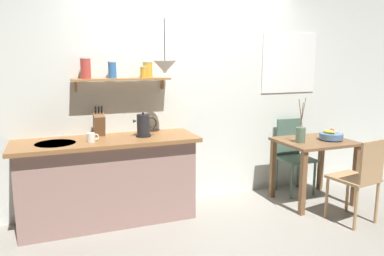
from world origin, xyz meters
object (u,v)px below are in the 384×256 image
object	(u,v)px
twig_vase	(301,134)
dining_table	(314,152)
electric_kettle	(144,126)
fruit_bowl	(331,136)
dining_chair_far	(292,152)
coffee_mug_by_sink	(91,137)
knife_block	(99,124)
pendant_lamp	(165,67)
dining_chair_near	(360,176)

from	to	relation	value
twig_vase	dining_table	bearing A→B (deg)	9.96
dining_table	electric_kettle	xyz separation A→B (m)	(-1.97, 0.26, 0.39)
fruit_bowl	electric_kettle	bearing A→B (deg)	171.38
dining_chair_far	coffee_mug_by_sink	world-z (taller)	coffee_mug_by_sink
knife_block	coffee_mug_by_sink	bearing A→B (deg)	-113.30
dining_chair_far	twig_vase	distance (m)	0.59
dining_table	electric_kettle	world-z (taller)	electric_kettle
twig_vase	pendant_lamp	distance (m)	1.72
fruit_bowl	knife_block	bearing A→B (deg)	168.72
electric_kettle	knife_block	distance (m)	0.47
dining_table	fruit_bowl	xyz separation A→B (m)	(0.18, -0.06, 0.19)
coffee_mug_by_sink	fruit_bowl	bearing A→B (deg)	-5.54
knife_block	dining_table	bearing A→B (deg)	-10.66
knife_block	pendant_lamp	size ratio (longest dim) A/B	0.60
dining_table	dining_chair_near	distance (m)	0.68
fruit_bowl	pendant_lamp	xyz separation A→B (m)	(-1.95, 0.21, 0.81)
electric_kettle	knife_block	bearing A→B (deg)	156.25
dining_chair_far	knife_block	bearing A→B (deg)	178.59
knife_block	coffee_mug_by_sink	xyz separation A→B (m)	(-0.11, -0.25, -0.08)
dining_chair_far	fruit_bowl	size ratio (longest dim) A/B	3.46
twig_vase	pendant_lamp	size ratio (longest dim) A/B	0.96
twig_vase	pendant_lamp	bearing A→B (deg)	172.84
dining_chair_near	fruit_bowl	size ratio (longest dim) A/B	3.35
dining_chair_near	fruit_bowl	xyz separation A→B (m)	(0.14, 0.61, 0.29)
fruit_bowl	dining_table	bearing A→B (deg)	160.65
pendant_lamp	twig_vase	bearing A→B (deg)	-7.16
dining_chair_near	pendant_lamp	size ratio (longest dim) A/B	1.70
dining_table	fruit_bowl	size ratio (longest dim) A/B	3.08
dining_chair_near	electric_kettle	xyz separation A→B (m)	(-2.01, 0.93, 0.49)
fruit_bowl	coffee_mug_by_sink	distance (m)	2.70
dining_chair_near	twig_vase	size ratio (longest dim) A/B	1.77
coffee_mug_by_sink	dining_chair_near	bearing A→B (deg)	-18.82
dining_chair_near	coffee_mug_by_sink	bearing A→B (deg)	161.18
dining_table	dining_chair_far	distance (m)	0.40
dining_table	twig_vase	size ratio (longest dim) A/B	1.63
dining_table	coffee_mug_by_sink	world-z (taller)	coffee_mug_by_sink
twig_vase	coffee_mug_by_sink	bearing A→B (deg)	173.99
twig_vase	knife_block	bearing A→B (deg)	167.16
dining_chair_far	pendant_lamp	world-z (taller)	pendant_lamp
dining_chair_near	dining_chair_far	distance (m)	1.06
twig_vase	pendant_lamp	xyz separation A→B (m)	(-1.53, 0.19, 0.76)
dining_chair_far	knife_block	distance (m)	2.44
dining_table	twig_vase	world-z (taller)	twig_vase
dining_table	twig_vase	bearing A→B (deg)	-170.04
dining_chair_near	pendant_lamp	world-z (taller)	pendant_lamp
pendant_lamp	dining_table	bearing A→B (deg)	-4.88
dining_table	knife_block	world-z (taller)	knife_block
electric_kettle	coffee_mug_by_sink	bearing A→B (deg)	-173.09
dining_table	knife_block	size ratio (longest dim) A/B	2.59
twig_vase	coffee_mug_by_sink	world-z (taller)	twig_vase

